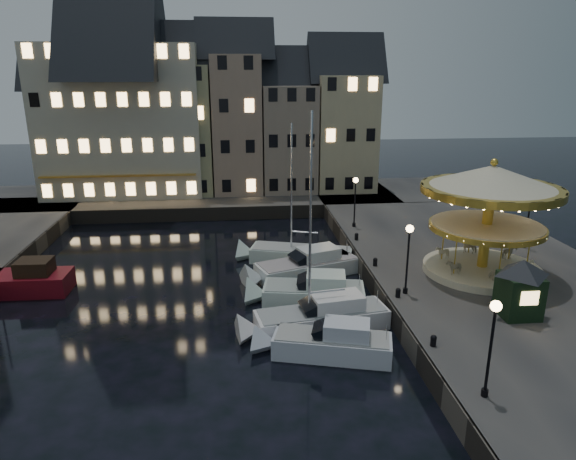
{
  "coord_description": "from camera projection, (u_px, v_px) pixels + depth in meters",
  "views": [
    {
      "loc": [
        -2.41,
        -25.77,
        13.75
      ],
      "look_at": [
        1.0,
        8.0,
        3.2
      ],
      "focal_mm": 32.0,
      "sensor_mm": 36.0,
      "label": 1
    }
  ],
  "objects": [
    {
      "name": "quaywall_e",
      "position": [
        364.0,
        272.0,
        34.88
      ],
      "size": [
        0.15,
        44.0,
        1.3
      ],
      "primitive_type": "cube",
      "color": "#47423A",
      "rests_on": "ground"
    },
    {
      "name": "red_fishing_boat",
      "position": [
        16.0,
        283.0,
        33.03
      ],
      "size": [
        7.19,
        2.62,
        5.84
      ],
      "color": "maroon",
      "rests_on": "ground"
    },
    {
      "name": "streetlamp_b",
      "position": [
        408.0,
        249.0,
        29.24
      ],
      "size": [
        0.44,
        0.44,
        4.17
      ],
      "color": "black",
      "rests_on": "quay_east"
    },
    {
      "name": "townhouse_ne",
      "position": [
        288.0,
        129.0,
        55.3
      ],
      "size": [
        6.16,
        8.0,
        12.8
      ],
      "color": "gray",
      "rests_on": "quay_north"
    },
    {
      "name": "motorboat_c",
      "position": [
        315.0,
        318.0,
        28.31
      ],
      "size": [
        8.47,
        3.37,
        11.18
      ],
      "color": "white",
      "rests_on": "ground"
    },
    {
      "name": "streetlamp_a",
      "position": [
        492.0,
        335.0,
        19.74
      ],
      "size": [
        0.44,
        0.44,
        4.17
      ],
      "color": "black",
      "rests_on": "quay_east"
    },
    {
      "name": "streetlamp_d",
      "position": [
        529.0,
        212.0,
        36.98
      ],
      "size": [
        0.44,
        0.44,
        4.17
      ],
      "color": "black",
      "rests_on": "quay_east"
    },
    {
      "name": "townhouse_nf",
      "position": [
        343.0,
        123.0,
        55.73
      ],
      "size": [
        6.82,
        8.0,
        13.8
      ],
      "color": "tan",
      "rests_on": "quay_north"
    },
    {
      "name": "ticket_kiosk",
      "position": [
        521.0,
        278.0,
        26.7
      ],
      "size": [
        3.04,
        3.04,
        3.57
      ],
      "color": "black",
      "rests_on": "quay_east"
    },
    {
      "name": "motorboat_f",
      "position": [
        293.0,
        255.0,
        38.47
      ],
      "size": [
        8.53,
        4.38,
        11.38
      ],
      "color": "silver",
      "rests_on": "ground"
    },
    {
      "name": "bollard_b",
      "position": [
        398.0,
        292.0,
        29.43
      ],
      "size": [
        0.3,
        0.3,
        0.57
      ],
      "color": "black",
      "rests_on": "quay_east"
    },
    {
      "name": "townhouse_nd",
      "position": [
        237.0,
        115.0,
        54.33
      ],
      "size": [
        5.5,
        8.0,
        15.8
      ],
      "color": "gray",
      "rests_on": "quay_north"
    },
    {
      "name": "motorboat_d",
      "position": [
        307.0,
        293.0,
        31.66
      ],
      "size": [
        7.32,
        3.45,
        2.15
      ],
      "color": "silver",
      "rests_on": "ground"
    },
    {
      "name": "carousel",
      "position": [
        490.0,
        199.0,
        31.66
      ],
      "size": [
        8.46,
        8.46,
        7.4
      ],
      "color": "beige",
      "rests_on": "quay_east"
    },
    {
      "name": "quay_east",
      "position": [
        477.0,
        268.0,
        35.65
      ],
      "size": [
        16.0,
        56.0,
        1.3
      ],
      "primitive_type": "cube",
      "color": "#474442",
      "rests_on": "ground"
    },
    {
      "name": "townhouse_na",
      "position": [
        70.0,
        131.0,
        53.12
      ],
      "size": [
        5.5,
        8.0,
        12.8
      ],
      "color": "gray",
      "rests_on": "quay_north"
    },
    {
      "name": "bollard_d",
      "position": [
        356.0,
        236.0,
        39.4
      ],
      "size": [
        0.3,
        0.3,
        0.57
      ],
      "color": "black",
      "rests_on": "quay_east"
    },
    {
      "name": "motorboat_e",
      "position": [
        302.0,
        268.0,
        35.66
      ],
      "size": [
        8.18,
        4.86,
        2.15
      ],
      "color": "silver",
      "rests_on": "ground"
    },
    {
      "name": "streetlamp_c",
      "position": [
        355.0,
        195.0,
        42.07
      ],
      "size": [
        0.44,
        0.44,
        4.17
      ],
      "color": "black",
      "rests_on": "quay_east"
    },
    {
      "name": "quaywall_n",
      "position": [
        200.0,
        214.0,
        48.93
      ],
      "size": [
        48.0,
        0.15,
        1.3
      ],
      "primitive_type": "cube",
      "color": "#47423A",
      "rests_on": "ground"
    },
    {
      "name": "ground",
      "position": [
        285.0,
        327.0,
        28.8
      ],
      "size": [
        160.0,
        160.0,
        0.0
      ],
      "primitive_type": "plane",
      "color": "black",
      "rests_on": "ground"
    },
    {
      "name": "townhouse_nc",
      "position": [
        182.0,
        120.0,
        53.93
      ],
      "size": [
        6.82,
        8.0,
        14.8
      ],
      "color": "#9B986D",
      "rests_on": "quay_north"
    },
    {
      "name": "hotel_corner",
      "position": [
        123.0,
        111.0,
        53.05
      ],
      "size": [
        17.6,
        9.0,
        16.8
      ],
      "color": "#BDB8A4",
      "rests_on": "quay_north"
    },
    {
      "name": "bollard_c",
      "position": [
        375.0,
        261.0,
        34.18
      ],
      "size": [
        0.3,
        0.3,
        0.57
      ],
      "color": "black",
      "rests_on": "quay_east"
    },
    {
      "name": "motorboat_b",
      "position": [
        324.0,
        344.0,
        25.74
      ],
      "size": [
        6.96,
        3.56,
        2.15
      ],
      "color": "silver",
      "rests_on": "ground"
    },
    {
      "name": "townhouse_nb",
      "position": [
        124.0,
        126.0,
        53.49
      ],
      "size": [
        6.16,
        8.0,
        13.8
      ],
      "color": "slate",
      "rests_on": "quay_north"
    },
    {
      "name": "quay_north",
      "position": [
        185.0,
        200.0,
        54.44
      ],
      "size": [
        44.0,
        12.0,
        1.3
      ],
      "primitive_type": "cube",
      "color": "#474442",
      "rests_on": "ground"
    },
    {
      "name": "bollard_a",
      "position": [
        433.0,
        340.0,
        24.2
      ],
      "size": [
        0.3,
        0.3,
        0.57
      ],
      "color": "black",
      "rests_on": "quay_east"
    }
  ]
}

